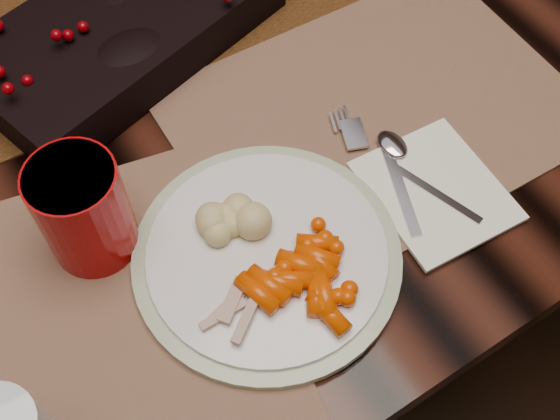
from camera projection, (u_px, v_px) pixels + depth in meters
floor at (204, 315)px, 1.51m from camera, size 5.00×5.00×0.00m
dining_table at (184, 228)px, 1.20m from camera, size 1.80×1.00×0.75m
table_runner at (142, 6)px, 0.94m from camera, size 1.54×0.39×0.00m
centerpiece at (122, 24)px, 0.87m from camera, size 0.43×0.29×0.08m
placemat_main at (376, 113)px, 0.84m from camera, size 0.48×0.36×0.00m
placemat_second at (35, 342)px, 0.69m from camera, size 0.55×0.45×0.00m
dinner_plate at (267, 256)px, 0.73m from camera, size 0.31×0.31×0.02m
baby_carrots at (303, 291)px, 0.69m from camera, size 0.13×0.11×0.02m
mashed_potatoes at (234, 219)px, 0.72m from camera, size 0.09×0.09×0.04m
turkey_shreds at (228, 315)px, 0.68m from camera, size 0.07×0.07×0.02m
napkin at (435, 191)px, 0.78m from camera, size 0.15×0.17×0.01m
fork at (387, 172)px, 0.79m from camera, size 0.09×0.17×0.00m
spoon at (421, 177)px, 0.78m from camera, size 0.07×0.15×0.00m
red_cup at (84, 211)px, 0.70m from camera, size 0.09×0.09×0.12m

